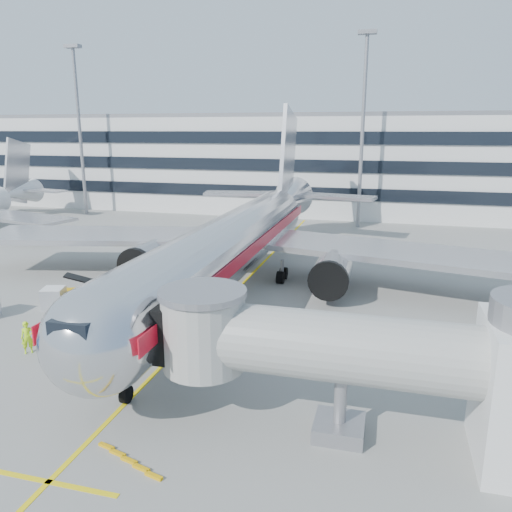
% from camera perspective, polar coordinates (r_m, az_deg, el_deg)
% --- Properties ---
extents(ground, '(180.00, 180.00, 0.00)m').
position_cam_1_polar(ground, '(33.06, -7.72, -9.38)').
color(ground, gray).
rests_on(ground, ground).
extents(lead_in_line, '(0.25, 70.00, 0.01)m').
position_cam_1_polar(lead_in_line, '(41.83, -2.47, -4.12)').
color(lead_in_line, yellow).
rests_on(lead_in_line, ground).
extents(stop_bar, '(6.00, 0.25, 0.01)m').
position_cam_1_polar(stop_bar, '(22.57, -22.62, -22.74)').
color(stop_bar, yellow).
rests_on(stop_bar, ground).
extents(main_jet, '(50.95, 48.70, 16.06)m').
position_cam_1_polar(main_jet, '(42.30, -1.83, 2.04)').
color(main_jet, silver).
rests_on(main_jet, ground).
extents(jet_bridge, '(17.80, 4.50, 7.00)m').
position_cam_1_polar(jet_bridge, '(21.92, 14.31, -11.36)').
color(jet_bridge, silver).
rests_on(jet_bridge, ground).
extents(terminal, '(150.00, 24.25, 15.60)m').
position_cam_1_polar(terminal, '(86.79, 7.14, 10.61)').
color(terminal, silver).
rests_on(terminal, ground).
extents(light_mast_west, '(2.40, 1.20, 25.45)m').
position_cam_1_polar(light_mast_west, '(84.19, -19.60, 14.63)').
color(light_mast_west, gray).
rests_on(light_mast_west, ground).
extents(light_mast_centre, '(2.40, 1.20, 25.45)m').
position_cam_1_polar(light_mast_centre, '(69.97, 12.15, 15.35)').
color(light_mast_centre, gray).
rests_on(light_mast_centre, ground).
extents(belt_loader, '(4.89, 3.09, 2.30)m').
position_cam_1_polar(belt_loader, '(41.45, -18.46, -4.10)').
color(belt_loader, '#E1A309').
rests_on(belt_loader, ground).
extents(cargo_container_left, '(1.90, 1.90, 1.62)m').
position_cam_1_polar(cargo_container_left, '(40.75, -22.10, -4.49)').
color(cargo_container_left, silver).
rests_on(cargo_container_left, ground).
extents(ramp_worker, '(0.87, 0.85, 2.01)m').
position_cam_1_polar(ramp_worker, '(33.46, -24.67, -8.46)').
color(ramp_worker, '#BCF91A').
rests_on(ramp_worker, ground).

